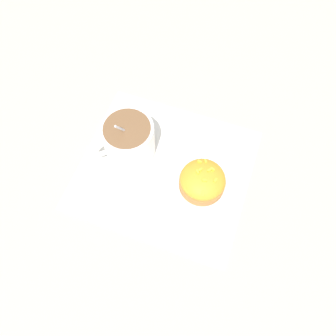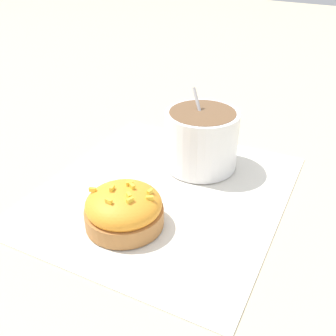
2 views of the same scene
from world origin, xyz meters
name	(u,v)px [view 1 (image 1 of 2)]	position (x,y,z in m)	size (l,w,h in m)	color
ground_plane	(165,169)	(0.00, 0.00, 0.00)	(3.00, 3.00, 0.00)	#C6B793
paper_napkin	(165,169)	(0.00, 0.00, 0.00)	(0.33, 0.30, 0.00)	white
coffee_cup	(128,139)	(-0.08, 0.01, 0.04)	(0.10, 0.10, 0.10)	white
frosted_pastry	(202,181)	(0.07, 0.00, 0.02)	(0.08, 0.08, 0.05)	#B2753D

